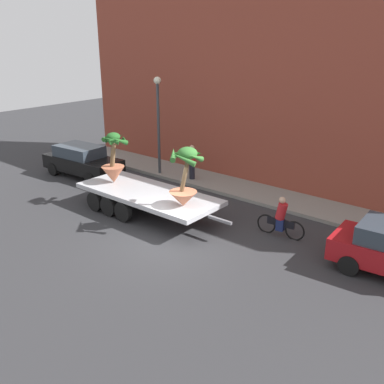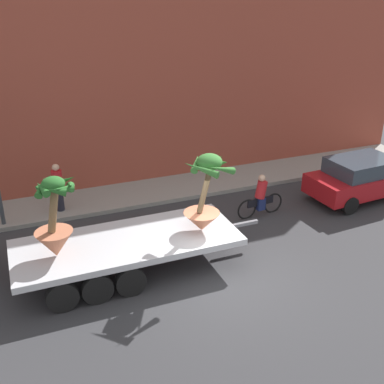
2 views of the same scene
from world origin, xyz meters
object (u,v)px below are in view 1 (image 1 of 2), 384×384
Objects in this scene: potted_palm_middle at (185,181)px; pedestrian_near_gate at (192,161)px; potted_palm_rear at (114,163)px; street_lamp at (158,113)px; cyclist at (281,219)px; trailing_car at (82,160)px; flatbed_trailer at (144,195)px.

potted_palm_middle reaches higher than pedestrian_near_gate.
street_lamp reaches higher than potted_palm_rear.
cyclist is 6.95m from pedestrian_near_gate.
potted_palm_middle is 0.51× the size of trailing_car.
potted_palm_middle reaches higher than flatbed_trailer.
flatbed_trailer is at bearing -53.84° from street_lamp.
potted_palm_middle reaches higher than potted_palm_rear.
flatbed_trailer is 3.17× the size of potted_palm_middle.
potted_palm_middle is (4.03, -0.15, 0.10)m from potted_palm_rear.
trailing_car reaches higher than cyclist.
potted_palm_rear is 4.52m from street_lamp.
street_lamp is at bearing 40.19° from trailing_car.
trailing_car is at bearing 160.18° from potted_palm_rear.
flatbed_trailer is at bearing -163.24° from cyclist.
flatbed_trailer is 3.29× the size of potted_palm_rear.
potted_palm_rear is at bearing -19.82° from trailing_car.
potted_palm_rear is 0.45× the size of street_lamp.
street_lamp is (-1.88, -0.34, 2.19)m from pedestrian_near_gate.
cyclist is at bearing 0.93° from trailing_car.
pedestrian_near_gate is 2.91m from street_lamp.
pedestrian_near_gate is (4.89, 2.88, 0.22)m from trailing_car.
potted_palm_rear is 1.18× the size of cyclist.
potted_palm_middle is 5.82m from pedestrian_near_gate.
potted_palm_rear reaches higher than pedestrian_near_gate.
pedestrian_near_gate is (-1.02, 4.31, 0.27)m from flatbed_trailer.
street_lamp is at bearing 107.76° from potted_palm_rear.
potted_palm_middle is 3.72m from cyclist.
cyclist is 8.98m from street_lamp.
trailing_car is at bearing -179.07° from cyclist.
trailing_car is (-4.32, 1.56, -1.03)m from potted_palm_rear.
potted_palm_middle is 8.60m from trailing_car.
pedestrian_near_gate is at bearing 103.33° from flatbed_trailer.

